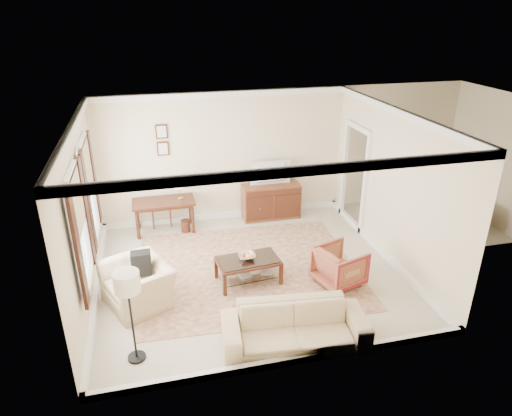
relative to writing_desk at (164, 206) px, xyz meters
name	(u,v)px	position (x,y,z in m)	size (l,w,h in m)	color
room_shell	(249,143)	(1.40, -2.07, 1.86)	(5.51, 5.01, 2.91)	beige
annex_bedroom	(430,207)	(5.89, -0.92, -0.27)	(3.00, 2.70, 2.90)	beige
window_front	(80,230)	(-1.30, -2.77, 0.94)	(0.12, 1.56, 1.80)	#CCB284
window_rear	(89,190)	(-1.30, -1.17, 0.94)	(0.12, 1.56, 1.80)	#CCB284
doorway	(354,178)	(4.11, -0.57, 0.47)	(0.10, 1.12, 2.25)	white
rug	(248,269)	(1.39, -1.98, -0.60)	(4.00, 3.43, 0.01)	maroon
writing_desk	(164,206)	(0.00, 0.00, 0.00)	(1.32, 0.66, 0.72)	#401E12
desk_chair	(160,203)	(-0.06, 0.35, -0.08)	(0.45, 0.45, 1.05)	brown
desk_lamp	(180,188)	(0.36, 0.00, 0.36)	(0.32, 0.32, 0.50)	silver
framed_prints	(162,140)	(0.10, 0.40, 1.33)	(0.25, 0.04, 0.68)	#401E12
sideboard	(271,201)	(2.43, 0.15, -0.20)	(1.31, 0.50, 0.81)	brown
tv	(272,166)	(2.43, 0.13, 0.64)	(0.89, 0.51, 0.12)	black
coffee_table	(248,264)	(1.31, -2.38, -0.25)	(1.15, 0.74, 0.46)	#401E12
fruit_bowl	(247,256)	(1.29, -2.35, -0.09)	(0.42, 0.42, 0.10)	silver
book_a	(238,275)	(1.12, -2.41, -0.43)	(0.28, 0.04, 0.38)	brown
book_b	(260,270)	(1.54, -2.34, -0.43)	(0.28, 0.03, 0.38)	brown
striped_armchair	(340,264)	(2.86, -2.81, -0.22)	(0.75, 0.70, 0.77)	maroon
club_armchair	(137,278)	(-0.58, -2.56, -0.13)	(1.09, 0.71, 0.95)	#CEBD8B
backpack	(141,261)	(-0.50, -2.47, 0.12)	(0.32, 0.22, 0.40)	black
sofa	(295,321)	(1.60, -4.14, -0.20)	(2.09, 0.61, 0.82)	#CEBD8B
floor_lamp	(127,289)	(-0.65, -3.91, 0.56)	(0.35, 0.35, 1.41)	black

